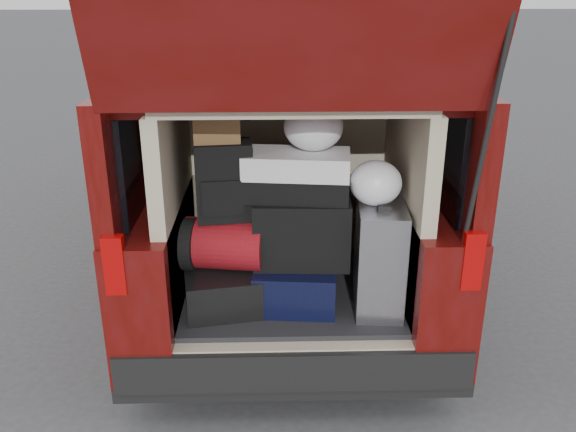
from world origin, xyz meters
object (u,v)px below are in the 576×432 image
silver_roller (380,258)px  backpack (224,181)px  navy_hardshell (296,278)px  red_duffel (225,244)px  black_hardshell (221,282)px  twotone_duffel (297,175)px  black_soft_case (302,230)px

silver_roller → backpack: bearing=177.7°
navy_hardshell → red_duffel: size_ratio=1.26×
black_hardshell → backpack: (0.04, -0.00, 0.61)m
red_duffel → twotone_duffel: size_ratio=0.77×
silver_roller → backpack: 0.95m
black_soft_case → silver_roller: bearing=-10.9°
navy_hardshell → black_soft_case: (0.03, -0.02, 0.31)m
silver_roller → red_duffel: 0.86m
silver_roller → red_duffel: bearing=179.5°
backpack → silver_roller: bearing=-14.0°
silver_roller → twotone_duffel: twotone_duffel is taller
silver_roller → red_duffel: silver_roller is taller
twotone_duffel → backpack: bearing=-170.4°
red_duffel → black_soft_case: size_ratio=0.83×
black_hardshell → black_soft_case: size_ratio=1.06×
black_hardshell → twotone_duffel: bearing=-7.3°
navy_hardshell → silver_roller: size_ratio=0.91×
navy_hardshell → red_duffel: red_duffel is taller
black_hardshell → backpack: bearing=-11.8°
red_duffel → backpack: size_ratio=1.02×
red_duffel → silver_roller: bearing=3.7°
black_soft_case → backpack: backpack is taller
twotone_duffel → black_soft_case: bearing=-29.0°
navy_hardshell → silver_roller: bearing=-10.7°
black_hardshell → silver_roller: silver_roller is taller
black_soft_case → red_duffel: bearing=-173.9°
black_soft_case → twotone_duffel: bearing=147.0°
twotone_duffel → black_hardshell: bearing=-170.8°
black_hardshell → black_soft_case: 0.56m
twotone_duffel → red_duffel: bearing=-166.7°
navy_hardshell → red_duffel: 0.47m
red_duffel → twotone_duffel: (0.40, 0.05, 0.38)m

